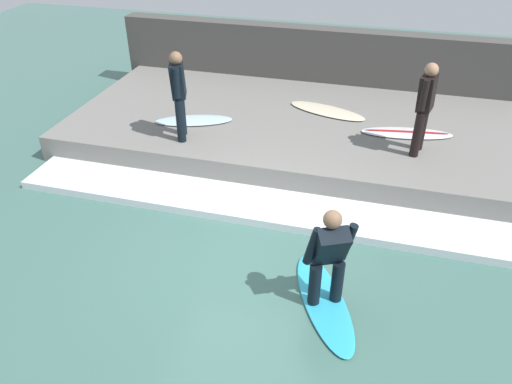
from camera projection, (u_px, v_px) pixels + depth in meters
ground_plane at (241, 260)px, 7.58m from camera, size 28.00×28.00×0.00m
concrete_ledge at (295, 130)px, 10.72m from camera, size 4.40×9.47×0.54m
back_wall at (316, 65)px, 12.36m from camera, size 0.50×9.95×1.81m
wave_foam_crest at (264, 207)px, 8.64m from camera, size 1.02×9.00×0.14m
surfboard_riding at (324, 301)px, 6.81m from camera, size 2.00×1.35×0.06m
surfer_riding at (329, 254)px, 6.35m from camera, size 0.61×0.64×1.48m
surfer_waiting_near at (179, 91)px, 9.32m from camera, size 0.56×0.39×1.71m
surfboard_waiting_near at (194, 120)px, 10.43m from camera, size 1.05×1.70×0.06m
surfer_waiting_far at (425, 104)px, 8.81m from camera, size 0.57×0.35×1.70m
surfboard_waiting_far at (407, 133)px, 9.93m from camera, size 0.79×1.85×0.07m
surfboard_spare at (327, 111)px, 10.84m from camera, size 1.06×1.85×0.06m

